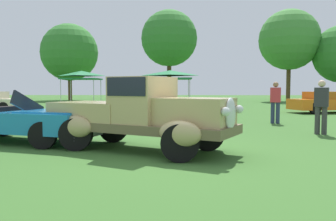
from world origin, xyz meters
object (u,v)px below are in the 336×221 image
show_car_burgundy (159,103)px  spectator_between_cars (275,101)px  feature_pickup_truck (140,113)px  canopy_tent_center_field (170,74)px  show_car_orange (325,102)px  canopy_tent_left_field (81,75)px  neighbor_convertible (24,120)px  spectator_near_truck (321,105)px

show_car_burgundy → spectator_between_cars: size_ratio=2.29×
feature_pickup_truck → canopy_tent_center_field: canopy_tent_center_field is taller
show_car_burgundy → show_car_orange: (9.53, 0.95, 0.00)m
feature_pickup_truck → canopy_tent_left_field: bearing=109.1°
neighbor_convertible → show_car_burgundy: size_ratio=1.18×
spectator_between_cars → spectator_near_truck: bearing=-81.6°
show_car_burgundy → spectator_near_truck: size_ratio=2.29×
show_car_orange → canopy_tent_center_field: canopy_tent_center_field is taller
show_car_burgundy → spectator_between_cars: (5.00, -5.19, 0.32)m
show_car_burgundy → canopy_tent_center_field: canopy_tent_center_field is taller
canopy_tent_left_field → canopy_tent_center_field: (6.71, -0.67, 0.00)m
spectator_between_cars → feature_pickup_truck: bearing=-127.5°
feature_pickup_truck → spectator_near_truck: size_ratio=2.76×
show_car_burgundy → canopy_tent_left_field: bearing=131.8°
show_car_orange → spectator_between_cars: 7.64m
neighbor_convertible → spectator_between_cars: (8.09, 5.10, 0.33)m
canopy_tent_left_field → canopy_tent_center_field: 6.74m
neighbor_convertible → spectator_between_cars: size_ratio=2.71×
canopy_tent_center_field → feature_pickup_truck: bearing=-91.1°
show_car_burgundy → canopy_tent_left_field: 9.48m
spectator_between_cars → canopy_tent_center_field: 12.40m
show_car_burgundy → spectator_near_truck: bearing=-57.2°
show_car_burgundy → canopy_tent_center_field: 6.54m
spectator_between_cars → canopy_tent_left_field: bearing=132.8°
canopy_tent_left_field → show_car_burgundy: bearing=-48.2°
feature_pickup_truck → show_car_orange: feature_pickup_truck is taller
feature_pickup_truck → neighbor_convertible: (-3.25, 1.21, -0.29)m
feature_pickup_truck → spectator_near_truck: bearing=29.0°
spectator_between_cars → canopy_tent_left_field: canopy_tent_left_field is taller
spectator_near_truck → show_car_orange: bearing=67.0°
spectator_near_truck → show_car_burgundy: bearing=122.8°
feature_pickup_truck → canopy_tent_left_field: (-6.37, 18.43, 1.55)m
show_car_burgundy → canopy_tent_left_field: size_ratio=1.43×
neighbor_convertible → spectator_between_cars: 9.57m
spectator_near_truck → spectator_between_cars: size_ratio=1.00×
neighbor_convertible → spectator_near_truck: (8.58, 1.75, 0.33)m
spectator_near_truck → canopy_tent_left_field: size_ratio=0.62×
neighbor_convertible → show_car_burgundy: bearing=73.3°
show_car_burgundy → show_car_orange: bearing=5.7°
neighbor_convertible → spectator_near_truck: spectator_near_truck is taller
show_car_orange → canopy_tent_left_field: (-15.74, 5.98, 1.82)m
show_car_orange → spectator_between_cars: (-4.53, -6.14, 0.31)m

